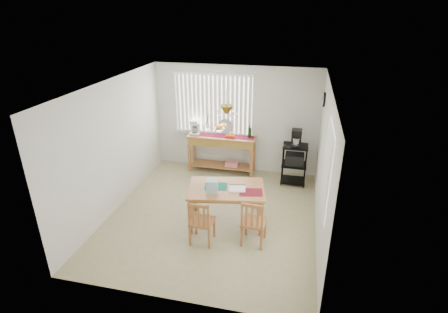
% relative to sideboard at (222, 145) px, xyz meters
% --- Properties ---
extents(ground, '(4.00, 4.50, 0.01)m').
position_rel_sideboard_xyz_m(ground, '(0.28, -2.00, -0.71)').
color(ground, tan).
extents(room_shell, '(4.20, 4.70, 2.70)m').
position_rel_sideboard_xyz_m(room_shell, '(0.28, -1.98, 0.99)').
color(room_shell, silver).
rests_on(room_shell, ground).
extents(sideboard, '(1.66, 0.47, 0.94)m').
position_rel_sideboard_xyz_m(sideboard, '(0.00, 0.00, 0.00)').
color(sideboard, '#B06D3B').
rests_on(sideboard, ground).
extents(sideboard_items, '(1.58, 0.40, 0.72)m').
position_rel_sideboard_xyz_m(sideboard_items, '(-0.28, 0.02, 0.38)').
color(sideboard_items, maroon).
rests_on(sideboard_items, sideboard).
extents(wire_cart, '(0.56, 0.45, 0.95)m').
position_rel_sideboard_xyz_m(wire_cart, '(1.77, -0.26, -0.13)').
color(wire_cart, black).
rests_on(wire_cart, ground).
extents(cart_items, '(0.22, 0.27, 0.39)m').
position_rel_sideboard_xyz_m(cart_items, '(1.77, -0.25, 0.43)').
color(cart_items, black).
rests_on(cart_items, wire_cart).
extents(dining_table, '(1.54, 1.14, 0.75)m').
position_rel_sideboard_xyz_m(dining_table, '(0.59, -2.18, -0.04)').
color(dining_table, '#B06D3B').
rests_on(dining_table, ground).
extents(table_items, '(1.14, 0.51, 0.24)m').
position_rel_sideboard_xyz_m(table_items, '(0.48, -2.32, 0.14)').
color(table_items, '#136D5E').
rests_on(table_items, dining_table).
extents(chair_left, '(0.40, 0.40, 0.86)m').
position_rel_sideboard_xyz_m(chair_left, '(0.31, -2.89, -0.28)').
color(chair_left, '#B06D3B').
rests_on(chair_left, ground).
extents(chair_right, '(0.43, 0.43, 0.88)m').
position_rel_sideboard_xyz_m(chair_right, '(1.19, -2.72, -0.27)').
color(chair_right, '#B06D3B').
rests_on(chair_right, ground).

